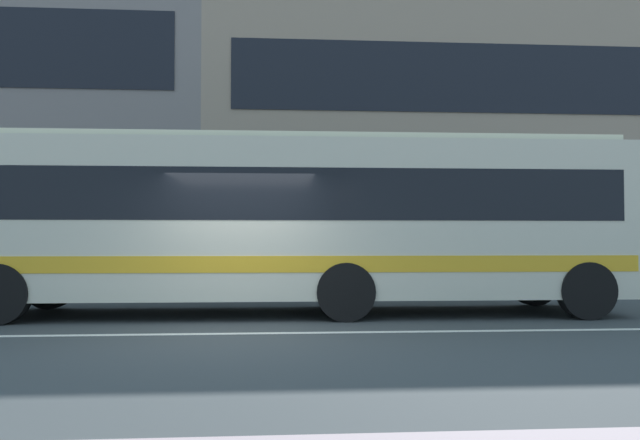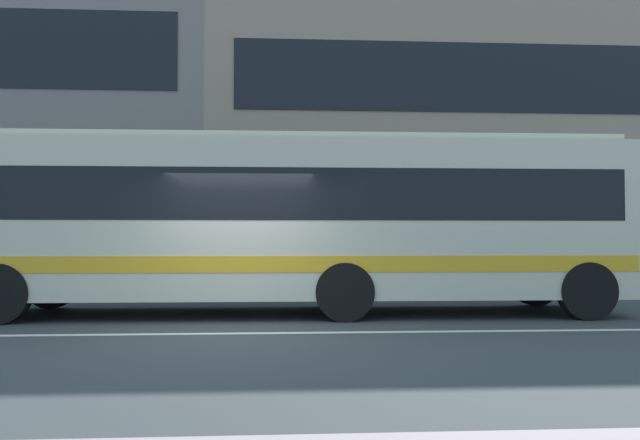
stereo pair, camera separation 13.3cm
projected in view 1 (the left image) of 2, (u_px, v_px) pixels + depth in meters
ground_plane at (235, 334)px, 9.25m from camera, size 160.00×160.00×0.00m
lane_centre_line at (235, 333)px, 9.25m from camera, size 60.00×0.16×0.01m
apartment_block_right at (505, 133)px, 26.65m from camera, size 24.39×10.70×11.77m
transit_bus at (300, 218)px, 11.77m from camera, size 11.97×2.65×3.26m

